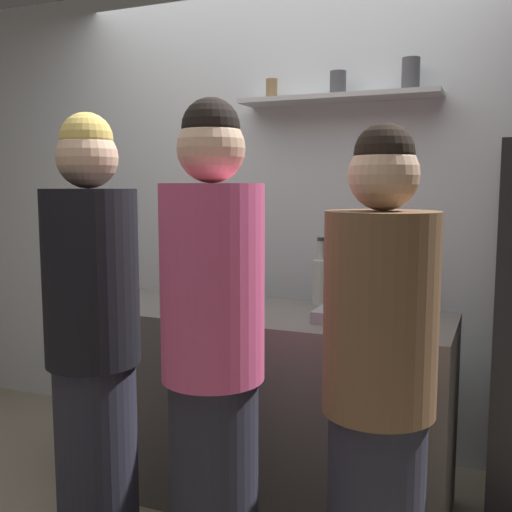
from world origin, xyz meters
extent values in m
cube|color=white|center=(0.00, 1.25, 1.30)|extent=(4.80, 0.10, 2.60)
cube|color=silver|center=(0.30, 1.09, 1.89)|extent=(1.02, 0.22, 0.02)
cylinder|color=olive|center=(-0.05, 1.09, 1.95)|extent=(0.06, 0.06, 0.11)
cylinder|color=#4C4C51|center=(0.30, 1.09, 1.96)|extent=(0.08, 0.08, 0.12)
cylinder|color=#4C4C51|center=(0.66, 1.09, 1.98)|extent=(0.09, 0.09, 0.16)
cube|color=#66605B|center=(0.08, 0.55, 0.44)|extent=(1.74, 0.61, 0.88)
cube|color=gray|center=(0.56, 0.50, 0.91)|extent=(0.34, 0.24, 0.05)
cylinder|color=#B2B2B7|center=(-0.07, 0.55, 0.94)|extent=(0.09, 0.09, 0.11)
cylinder|color=silver|center=(-0.06, 0.54, 1.01)|extent=(0.01, 0.01, 0.19)
cylinder|color=silver|center=(-0.09, 0.53, 1.01)|extent=(0.03, 0.02, 0.18)
cylinder|color=silver|center=(-0.07, 0.58, 0.99)|extent=(0.04, 0.01, 0.15)
cylinder|color=silver|center=(-0.08, 0.55, 1.01)|extent=(0.03, 0.04, 0.18)
cylinder|color=silver|center=(-0.06, 0.56, 1.00)|extent=(0.01, 0.02, 0.18)
cylinder|color=silver|center=(-0.07, 0.55, 1.00)|extent=(0.02, 0.02, 0.17)
cylinder|color=#472814|center=(-0.08, 0.41, 0.98)|extent=(0.07, 0.07, 0.20)
cylinder|color=#472814|center=(-0.08, 0.41, 1.12)|extent=(0.03, 0.03, 0.08)
cylinder|color=maroon|center=(-0.08, 0.41, 1.17)|extent=(0.03, 0.03, 0.02)
cylinder|color=#B2BFB2|center=(0.31, 0.80, 0.99)|extent=(0.08, 0.08, 0.21)
cylinder|color=#B2BFB2|center=(0.31, 0.80, 1.14)|extent=(0.03, 0.03, 0.09)
cylinder|color=#333333|center=(0.31, 0.80, 1.20)|extent=(0.04, 0.04, 0.02)
cylinder|color=silver|center=(0.73, 0.70, 0.98)|extent=(0.08, 0.08, 0.19)
cylinder|color=silver|center=(0.73, 0.70, 1.09)|extent=(0.04, 0.04, 0.03)
cylinder|color=#268C3F|center=(0.73, 0.70, 1.11)|extent=(0.05, 0.05, 0.02)
cylinder|color=brown|center=(0.78, -0.16, 1.07)|extent=(0.34, 0.34, 0.61)
sphere|color=#D8AD8C|center=(0.78, -0.16, 1.48)|extent=(0.21, 0.21, 0.21)
sphere|color=black|center=(0.78, -0.16, 1.54)|extent=(0.18, 0.18, 0.18)
cylinder|color=#262633|center=(0.24, -0.19, 0.41)|extent=(0.30, 0.30, 0.81)
cylinder|color=#D14C7F|center=(0.24, -0.19, 1.13)|extent=(0.34, 0.34, 0.64)
sphere|color=#D8AD8C|center=(0.24, -0.19, 1.56)|extent=(0.22, 0.22, 0.22)
sphere|color=black|center=(0.24, -0.19, 1.63)|extent=(0.19, 0.19, 0.19)
cylinder|color=#262633|center=(-0.26, -0.18, 0.40)|extent=(0.30, 0.30, 0.80)
cylinder|color=black|center=(-0.26, -0.18, 1.12)|extent=(0.34, 0.34, 0.63)
sphere|color=#D8AD8C|center=(-0.26, -0.18, 1.55)|extent=(0.22, 0.22, 0.22)
sphere|color=#D8B759|center=(-0.26, -0.18, 1.61)|extent=(0.18, 0.18, 0.18)
camera|label=1|loc=(1.10, -1.89, 1.45)|focal=41.48mm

